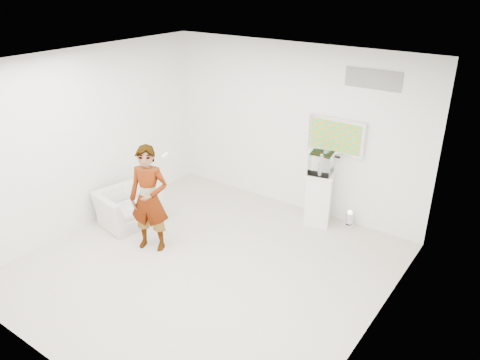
{
  "coord_description": "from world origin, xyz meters",
  "views": [
    {
      "loc": [
        3.85,
        -4.51,
        4.09
      ],
      "look_at": [
        0.2,
        0.6,
        1.25
      ],
      "focal_mm": 35.0,
      "sensor_mm": 36.0,
      "label": 1
    }
  ],
  "objects_px": {
    "pedestal": "(318,198)",
    "tv": "(336,136)",
    "person": "(149,199)",
    "armchair": "(127,207)",
    "floor_uplight": "(349,219)"
  },
  "relations": [
    {
      "from": "tv",
      "to": "person",
      "type": "height_order",
      "value": "tv"
    },
    {
      "from": "floor_uplight",
      "to": "pedestal",
      "type": "bearing_deg",
      "value": -160.8
    },
    {
      "from": "armchair",
      "to": "floor_uplight",
      "type": "xyz_separation_m",
      "value": [
        3.22,
        2.11,
        -0.16
      ]
    },
    {
      "from": "pedestal",
      "to": "tv",
      "type": "bearing_deg",
      "value": 71.47
    },
    {
      "from": "armchair",
      "to": "tv",
      "type": "bearing_deg",
      "value": -40.19
    },
    {
      "from": "armchair",
      "to": "pedestal",
      "type": "relative_size",
      "value": 1.0
    },
    {
      "from": "tv",
      "to": "floor_uplight",
      "type": "height_order",
      "value": "tv"
    },
    {
      "from": "tv",
      "to": "armchair",
      "type": "distance_m",
      "value": 3.79
    },
    {
      "from": "person",
      "to": "armchair",
      "type": "height_order",
      "value": "person"
    },
    {
      "from": "armchair",
      "to": "person",
      "type": "bearing_deg",
      "value": -97.68
    },
    {
      "from": "person",
      "to": "tv",
      "type": "bearing_deg",
      "value": 31.19
    },
    {
      "from": "armchair",
      "to": "floor_uplight",
      "type": "distance_m",
      "value": 3.86
    },
    {
      "from": "armchair",
      "to": "pedestal",
      "type": "xyz_separation_m",
      "value": [
        2.7,
        1.93,
        0.16
      ]
    },
    {
      "from": "floor_uplight",
      "to": "person",
      "type": "bearing_deg",
      "value": -133.47
    },
    {
      "from": "person",
      "to": "floor_uplight",
      "type": "distance_m",
      "value": 3.42
    }
  ]
}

